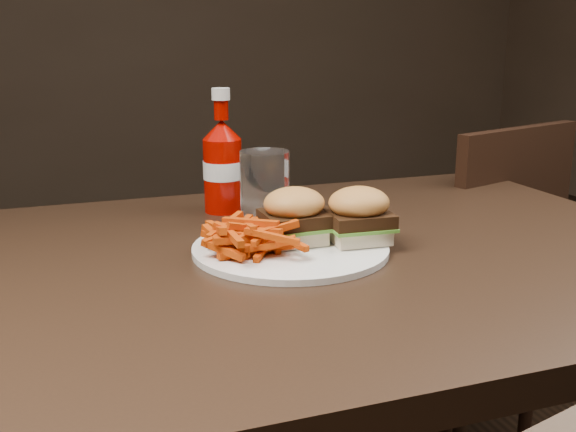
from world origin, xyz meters
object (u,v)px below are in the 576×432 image
object	(u,v)px
dining_table	(287,267)
plate	(290,249)
chair_far	(443,291)
tumbler	(265,190)
ketchup_bottle	(223,177)

from	to	relation	value
dining_table	plate	world-z (taller)	plate
chair_far	tumbler	distance (m)	0.76
dining_table	chair_far	distance (m)	0.83
dining_table	chair_far	xyz separation A→B (m)	(0.59, 0.50, -0.30)
tumbler	plate	bearing A→B (deg)	-94.76
plate	ketchup_bottle	bearing A→B (deg)	97.19
dining_table	chair_far	world-z (taller)	dining_table
chair_far	tumbler	size ratio (longest dim) A/B	3.18
dining_table	tumbler	size ratio (longest dim) A/B	9.58
dining_table	plate	xyz separation A→B (m)	(0.01, 0.00, 0.03)
chair_far	dining_table	bearing A→B (deg)	22.96
chair_far	plate	world-z (taller)	plate
dining_table	ketchup_bottle	xyz separation A→B (m)	(-0.03, 0.26, 0.08)
plate	ketchup_bottle	world-z (taller)	ketchup_bottle
dining_table	ketchup_bottle	size ratio (longest dim) A/B	9.15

